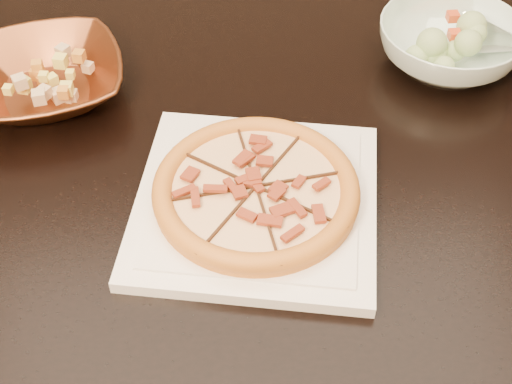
# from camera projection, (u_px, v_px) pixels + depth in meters

# --- Properties ---
(floor) EXTENTS (4.00, 4.00, 0.02)m
(floor) POSITION_uv_depth(u_px,v_px,m) (278.00, 317.00, 1.71)
(floor) COLOR #361F0E
(floor) RESTS_ON ground
(dining_table) EXTENTS (1.45, 0.96, 0.75)m
(dining_table) POSITION_uv_depth(u_px,v_px,m) (199.00, 193.00, 1.09)
(dining_table) COLOR black
(dining_table) RESTS_ON floor
(plate) EXTENTS (0.37, 0.37, 0.02)m
(plate) POSITION_uv_depth(u_px,v_px,m) (256.00, 202.00, 0.93)
(plate) COLOR white
(plate) RESTS_ON dining_table
(pizza) EXTENTS (0.27, 0.27, 0.03)m
(pizza) POSITION_uv_depth(u_px,v_px,m) (256.00, 190.00, 0.91)
(pizza) COLOR orange
(pizza) RESTS_ON plate
(bronze_bowl) EXTENTS (0.28, 0.28, 0.06)m
(bronze_bowl) POSITION_uv_depth(u_px,v_px,m) (44.00, 79.00, 1.07)
(bronze_bowl) COLOR brown
(bronze_bowl) RESTS_ON dining_table
(mixed_dish) EXTENTS (0.12, 0.12, 0.03)m
(mixed_dish) POSITION_uv_depth(u_px,v_px,m) (37.00, 56.00, 1.04)
(mixed_dish) COLOR tan
(mixed_dish) RESTS_ON bronze_bowl
(salad_bowl) EXTENTS (0.24, 0.24, 0.07)m
(salad_bowl) POSITION_uv_depth(u_px,v_px,m) (449.00, 44.00, 1.13)
(salad_bowl) COLOR white
(salad_bowl) RESTS_ON dining_table
(salad) EXTENTS (0.09, 0.12, 0.04)m
(salad) POSITION_uv_depth(u_px,v_px,m) (456.00, 15.00, 1.09)
(salad) COLOR #97B771
(salad) RESTS_ON salad_bowl
(cling_film) EXTENTS (0.19, 0.17, 0.05)m
(cling_film) POSITION_uv_depth(u_px,v_px,m) (510.00, 40.00, 1.15)
(cling_film) COLOR silver
(cling_film) RESTS_ON dining_table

